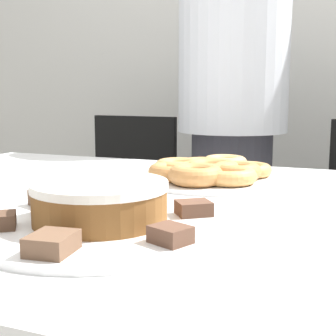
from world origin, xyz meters
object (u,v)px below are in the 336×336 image
office_chair_left (117,230)px  frosted_cake (100,201)px  person_standing (232,117)px  plate_cake (101,225)px  plate_donuts (212,179)px

office_chair_left → frosted_cake: (0.55, -1.08, 0.40)m
person_standing → plate_cake: 1.11m
plate_donuts → office_chair_left: bearing=132.2°
person_standing → office_chair_left: 0.67m
plate_cake → frosted_cake: (0.00, 0.00, 0.04)m
person_standing → office_chair_left: size_ratio=1.93×
person_standing → plate_cake: person_standing is taller
frosted_cake → plate_cake: bearing=-116.6°
plate_donuts → frosted_cake: frosted_cake is taller
person_standing → plate_donuts: bearing=-79.8°
office_chair_left → frosted_cake: size_ratio=4.39×
office_chair_left → plate_cake: bearing=-56.5°
person_standing → plate_donuts: 0.70m
plate_cake → office_chair_left: bearing=117.0°
plate_cake → person_standing: bearing=94.0°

